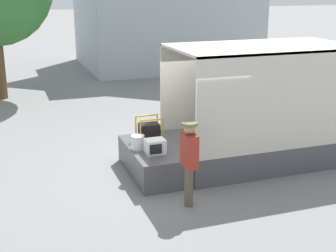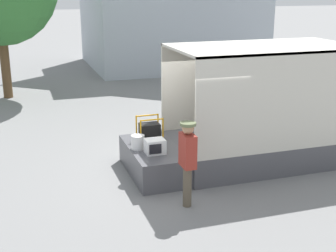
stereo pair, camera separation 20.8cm
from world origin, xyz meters
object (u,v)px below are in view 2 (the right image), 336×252
(microwave, at_px, (155,146))
(portable_generator, at_px, (150,132))
(orange_bucket, at_px, (138,142))
(worker_person, at_px, (188,155))
(box_truck, at_px, (315,118))

(microwave, distance_m, portable_generator, 0.90)
(orange_bucket, xyz_separation_m, worker_person, (0.55, -1.85, 0.27))
(microwave, relative_size, worker_person, 0.25)
(box_truck, bearing_deg, portable_generator, 174.07)
(box_truck, bearing_deg, worker_person, -156.37)
(box_truck, height_order, portable_generator, box_truck)
(orange_bucket, bearing_deg, worker_person, -73.51)
(microwave, height_order, orange_bucket, microwave)
(microwave, bearing_deg, portable_generator, 80.77)
(box_truck, distance_m, worker_person, 4.67)
(portable_generator, height_order, worker_person, worker_person)
(microwave, xyz_separation_m, orange_bucket, (-0.29, 0.41, -0.00))
(box_truck, height_order, worker_person, box_truck)
(box_truck, xyz_separation_m, portable_generator, (-4.39, 0.46, -0.08))
(orange_bucket, bearing_deg, portable_generator, 47.47)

